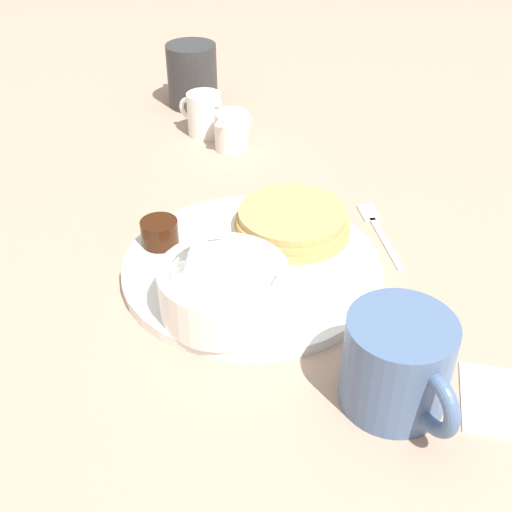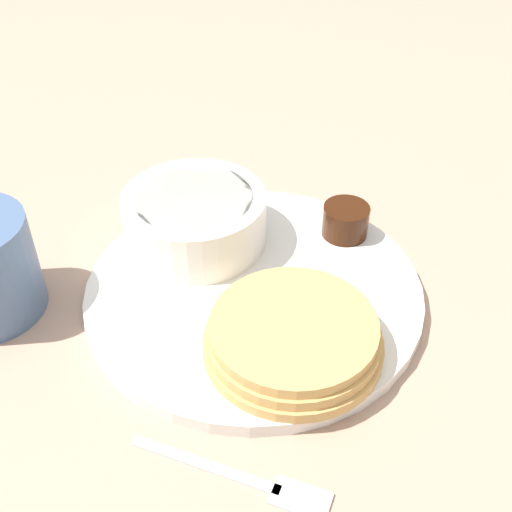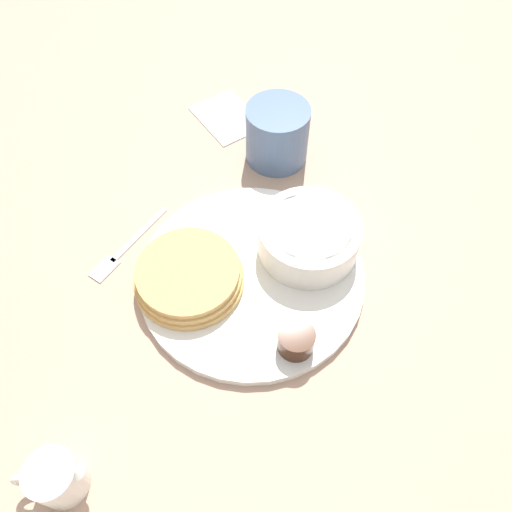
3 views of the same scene
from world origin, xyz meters
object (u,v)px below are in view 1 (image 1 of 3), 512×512
at_px(creamer_pitcher_near, 232,130).
at_px(creamer_pitcher_far, 204,113).
at_px(second_mug, 191,75).
at_px(fork, 377,226).
at_px(bowl, 224,287).
at_px(coffee_mug, 398,365).
at_px(plate, 252,267).

height_order(creamer_pitcher_near, creamer_pitcher_far, creamer_pitcher_far).
bearing_deg(creamer_pitcher_far, second_mug, -49.79).
bearing_deg(fork, bowl, 69.62).
bearing_deg(coffee_mug, second_mug, -43.99).
relative_size(bowl, creamer_pitcher_far, 1.64).
height_order(plate, second_mug, second_mug).
height_order(plate, creamer_pitcher_near, creamer_pitcher_near).
distance_m(coffee_mug, creamer_pitcher_near, 0.49).
relative_size(coffee_mug, creamer_pitcher_near, 1.54).
bearing_deg(creamer_pitcher_far, fork, 157.52).
relative_size(plate, second_mug, 2.61).
bearing_deg(fork, creamer_pitcher_near, -22.63).
bearing_deg(coffee_mug, plate, -29.38).
relative_size(coffee_mug, second_mug, 1.02).
distance_m(bowl, creamer_pitcher_far, 0.41).
height_order(creamer_pitcher_near, second_mug, second_mug).
bearing_deg(fork, coffee_mug, 111.08).
distance_m(creamer_pitcher_near, fork, 0.27).
height_order(plate, creamer_pitcher_far, creamer_pitcher_far).
height_order(coffee_mug, fork, coffee_mug).
bearing_deg(second_mug, fork, 150.61).
bearing_deg(creamer_pitcher_far, creamer_pitcher_near, 158.13).
bearing_deg(creamer_pitcher_near, coffee_mug, 134.55).
height_order(creamer_pitcher_far, second_mug, second_mug).
relative_size(fork, second_mug, 1.11).
bearing_deg(coffee_mug, creamer_pitcher_far, -42.77).
bearing_deg(plate, coffee_mug, 150.62).
relative_size(plate, creamer_pitcher_near, 3.95).
xyz_separation_m(creamer_pitcher_near, creamer_pitcher_far, (0.06, -0.02, 0.00)).
xyz_separation_m(plate, fork, (-0.09, -0.14, -0.00)).
distance_m(plate, fork, 0.17).
bearing_deg(creamer_pitcher_near, bowl, 117.63).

